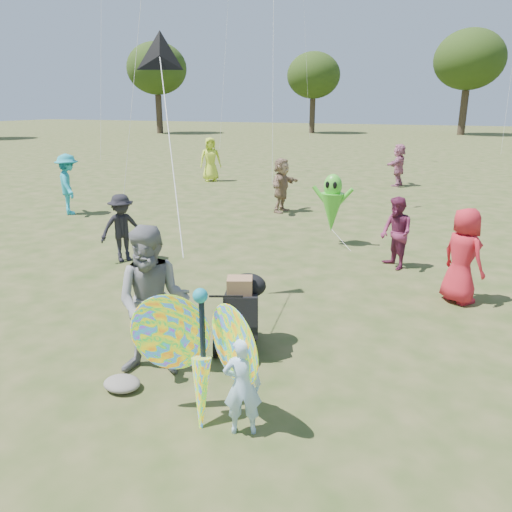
{
  "coord_description": "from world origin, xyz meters",
  "views": [
    {
      "loc": [
        2.59,
        -5.28,
        3.36
      ],
      "look_at": [
        -0.2,
        1.5,
        1.1
      ],
      "focal_mm": 35.0,
      "sensor_mm": 36.0,
      "label": 1
    }
  ],
  "objects_px": {
    "crowd_e": "(396,233)",
    "crowd_i": "(69,184)",
    "crowd_d": "(282,185)",
    "crowd_j": "(399,165)",
    "child_girl": "(242,386)",
    "crowd_a": "(463,256)",
    "butterfly_kite": "(202,356)",
    "crowd_b": "(122,228)",
    "adult_man": "(153,302)",
    "jogging_stroller": "(243,308)",
    "alien_kite": "(332,206)",
    "crowd_g": "(210,159)"
  },
  "relations": [
    {
      "from": "alien_kite",
      "to": "crowd_a",
      "type": "bearing_deg",
      "value": -42.78
    },
    {
      "from": "child_girl",
      "to": "crowd_i",
      "type": "height_order",
      "value": "crowd_i"
    },
    {
      "from": "crowd_i",
      "to": "crowd_a",
      "type": "bearing_deg",
      "value": -150.47
    },
    {
      "from": "crowd_i",
      "to": "butterfly_kite",
      "type": "xyz_separation_m",
      "value": [
        8.88,
        -7.84,
        -0.18
      ]
    },
    {
      "from": "jogging_stroller",
      "to": "crowd_d",
      "type": "bearing_deg",
      "value": 84.43
    },
    {
      "from": "crowd_a",
      "to": "butterfly_kite",
      "type": "height_order",
      "value": "crowd_a"
    },
    {
      "from": "child_girl",
      "to": "crowd_g",
      "type": "distance_m",
      "value": 17.9
    },
    {
      "from": "crowd_j",
      "to": "jogging_stroller",
      "type": "bearing_deg",
      "value": 10.29
    },
    {
      "from": "child_girl",
      "to": "alien_kite",
      "type": "height_order",
      "value": "alien_kite"
    },
    {
      "from": "alien_kite",
      "to": "butterfly_kite",
      "type": "bearing_deg",
      "value": -86.5
    },
    {
      "from": "crowd_i",
      "to": "alien_kite",
      "type": "bearing_deg",
      "value": -137.56
    },
    {
      "from": "child_girl",
      "to": "crowd_i",
      "type": "distance_m",
      "value": 12.28
    },
    {
      "from": "crowd_d",
      "to": "alien_kite",
      "type": "distance_m",
      "value": 4.0
    },
    {
      "from": "crowd_d",
      "to": "crowd_a",
      "type": "bearing_deg",
      "value": -132.41
    },
    {
      "from": "crowd_e",
      "to": "butterfly_kite",
      "type": "height_order",
      "value": "butterfly_kite"
    },
    {
      "from": "crowd_d",
      "to": "crowd_e",
      "type": "bearing_deg",
      "value": -132.09
    },
    {
      "from": "adult_man",
      "to": "jogging_stroller",
      "type": "bearing_deg",
      "value": 34.7
    },
    {
      "from": "crowd_e",
      "to": "crowd_i",
      "type": "height_order",
      "value": "crowd_i"
    },
    {
      "from": "crowd_d",
      "to": "crowd_j",
      "type": "bearing_deg",
      "value": -16.71
    },
    {
      "from": "crowd_b",
      "to": "crowd_j",
      "type": "xyz_separation_m",
      "value": [
        4.24,
        13.05,
        0.13
      ]
    },
    {
      "from": "crowd_e",
      "to": "butterfly_kite",
      "type": "bearing_deg",
      "value": -50.31
    },
    {
      "from": "crowd_g",
      "to": "crowd_j",
      "type": "xyz_separation_m",
      "value": [
        7.88,
        1.82,
        -0.09
      ]
    },
    {
      "from": "jogging_stroller",
      "to": "crowd_a",
      "type": "bearing_deg",
      "value": 25.53
    },
    {
      "from": "crowd_j",
      "to": "butterfly_kite",
      "type": "bearing_deg",
      "value": 11.19
    },
    {
      "from": "crowd_e",
      "to": "crowd_i",
      "type": "distance_m",
      "value": 10.25
    },
    {
      "from": "crowd_b",
      "to": "adult_man",
      "type": "bearing_deg",
      "value": -99.97
    },
    {
      "from": "crowd_b",
      "to": "butterfly_kite",
      "type": "xyz_separation_m",
      "value": [
        4.36,
        -4.45,
        0.01
      ]
    },
    {
      "from": "crowd_b",
      "to": "crowd_e",
      "type": "xyz_separation_m",
      "value": [
        5.59,
        1.75,
        0.01
      ]
    },
    {
      "from": "crowd_i",
      "to": "crowd_j",
      "type": "distance_m",
      "value": 13.04
    },
    {
      "from": "adult_man",
      "to": "alien_kite",
      "type": "height_order",
      "value": "adult_man"
    },
    {
      "from": "adult_man",
      "to": "child_girl",
      "type": "bearing_deg",
      "value": -44.28
    },
    {
      "from": "child_girl",
      "to": "crowd_a",
      "type": "height_order",
      "value": "crowd_a"
    },
    {
      "from": "adult_man",
      "to": "crowd_d",
      "type": "distance_m",
      "value": 10.21
    },
    {
      "from": "jogging_stroller",
      "to": "butterfly_kite",
      "type": "relative_size",
      "value": 0.65
    },
    {
      "from": "crowd_d",
      "to": "jogging_stroller",
      "type": "relative_size",
      "value": 1.51
    },
    {
      "from": "crowd_j",
      "to": "butterfly_kite",
      "type": "height_order",
      "value": "crowd_j"
    },
    {
      "from": "child_girl",
      "to": "crowd_e",
      "type": "distance_m",
      "value": 6.31
    },
    {
      "from": "crowd_i",
      "to": "crowd_j",
      "type": "xyz_separation_m",
      "value": [
        8.76,
        9.66,
        -0.06
      ]
    },
    {
      "from": "crowd_d",
      "to": "crowd_e",
      "type": "distance_m",
      "value": 6.08
    },
    {
      "from": "crowd_a",
      "to": "crowd_d",
      "type": "height_order",
      "value": "crowd_d"
    },
    {
      "from": "crowd_g",
      "to": "crowd_j",
      "type": "bearing_deg",
      "value": -20.41
    },
    {
      "from": "adult_man",
      "to": "crowd_b",
      "type": "relative_size",
      "value": 1.31
    },
    {
      "from": "crowd_b",
      "to": "crowd_i",
      "type": "height_order",
      "value": "crowd_i"
    },
    {
      "from": "jogging_stroller",
      "to": "butterfly_kite",
      "type": "height_order",
      "value": "butterfly_kite"
    },
    {
      "from": "butterfly_kite",
      "to": "alien_kite",
      "type": "xyz_separation_m",
      "value": [
        -0.46,
        7.49,
        0.21
      ]
    },
    {
      "from": "child_girl",
      "to": "crowd_d",
      "type": "relative_size",
      "value": 0.64
    },
    {
      "from": "crowd_a",
      "to": "crowd_d",
      "type": "relative_size",
      "value": 0.97
    },
    {
      "from": "crowd_a",
      "to": "alien_kite",
      "type": "distance_m",
      "value": 4.09
    },
    {
      "from": "crowd_b",
      "to": "crowd_g",
      "type": "height_order",
      "value": "crowd_g"
    },
    {
      "from": "crowd_i",
      "to": "butterfly_kite",
      "type": "height_order",
      "value": "crowd_i"
    }
  ]
}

